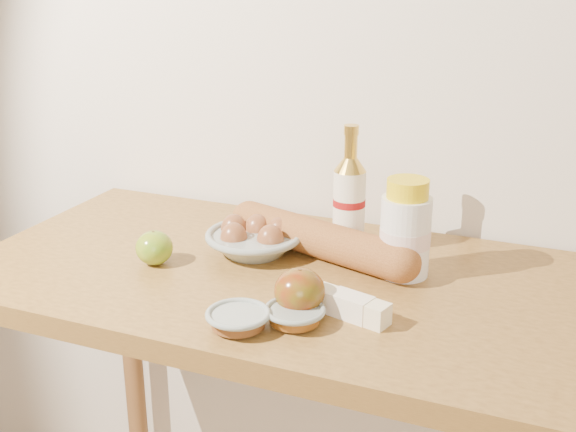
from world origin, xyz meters
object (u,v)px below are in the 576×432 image
at_px(baguette, 319,239).
at_px(bourbon_bottle, 349,203).
at_px(table, 294,334).
at_px(cream_bottle, 405,231).
at_px(egg_bowl, 254,239).

bearing_deg(baguette, bourbon_bottle, 56.98).
distance_m(table, cream_bottle, 0.28).
xyz_separation_m(bourbon_bottle, egg_bowl, (-0.17, -0.06, -0.07)).
height_order(bourbon_bottle, cream_bottle, bourbon_bottle).
distance_m(table, baguette, 0.18).
bearing_deg(bourbon_bottle, cream_bottle, -11.13).
height_order(table, egg_bowl, egg_bowl).
distance_m(bourbon_bottle, egg_bowl, 0.19).
bearing_deg(egg_bowl, cream_bottle, 1.94).
xyz_separation_m(table, cream_bottle, (0.18, 0.07, 0.21)).
bearing_deg(table, bourbon_bottle, 65.25).
distance_m(bourbon_bottle, cream_bottle, 0.13).
bearing_deg(table, egg_bowl, 149.65).
height_order(cream_bottle, baguette, cream_bottle).
distance_m(table, egg_bowl, 0.20).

